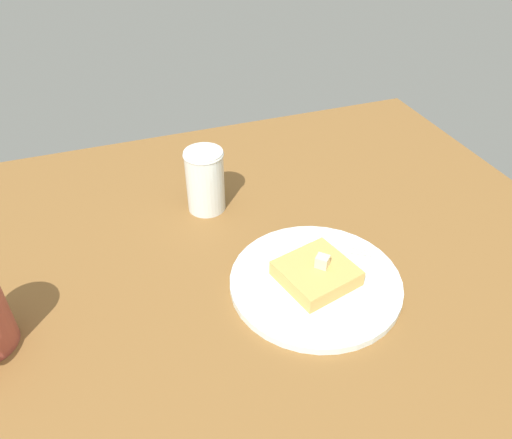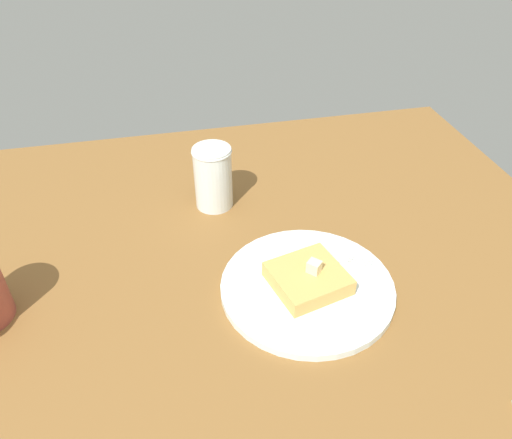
# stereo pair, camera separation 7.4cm
# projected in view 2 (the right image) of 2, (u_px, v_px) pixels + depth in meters

# --- Properties ---
(table_surface) EXTENTS (1.04, 1.04, 0.02)m
(table_surface) POSITION_uv_depth(u_px,v_px,m) (264.00, 308.00, 0.68)
(table_surface) COLOR brown
(table_surface) RESTS_ON ground
(plate) EXTENTS (0.24, 0.24, 0.01)m
(plate) POSITION_uv_depth(u_px,v_px,m) (307.00, 287.00, 0.69)
(plate) COLOR white
(plate) RESTS_ON table_surface
(toast_slice_center) EXTENTS (0.11, 0.11, 0.02)m
(toast_slice_center) POSITION_uv_depth(u_px,v_px,m) (308.00, 278.00, 0.68)
(toast_slice_center) COLOR tan
(toast_slice_center) RESTS_ON plate
(butter_pat_primary) EXTENTS (0.02, 0.02, 0.02)m
(butter_pat_primary) POSITION_uv_depth(u_px,v_px,m) (314.00, 267.00, 0.67)
(butter_pat_primary) COLOR beige
(butter_pat_primary) RESTS_ON toast_slice_center
(fork) EXTENTS (0.10, 0.14, 0.00)m
(fork) POSITION_uv_depth(u_px,v_px,m) (324.00, 253.00, 0.73)
(fork) COLOR silver
(fork) RESTS_ON plate
(syrup_jar) EXTENTS (0.07, 0.07, 0.11)m
(syrup_jar) POSITION_uv_depth(u_px,v_px,m) (213.00, 180.00, 0.82)
(syrup_jar) COLOR #44220D
(syrup_jar) RESTS_ON table_surface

